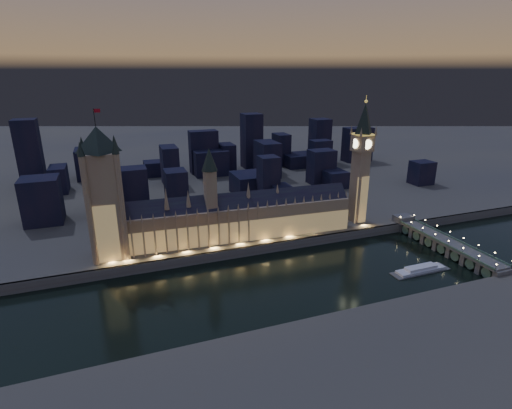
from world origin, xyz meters
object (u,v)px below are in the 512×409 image
object	(u,v)px
elizabeth_tower	(362,154)
westminster_bridge	(442,243)
river_boat	(421,270)
palace_of_westminster	(234,218)
victoria_tower	(103,187)

from	to	relation	value
elizabeth_tower	westminster_bridge	size ratio (longest dim) A/B	1.01
river_boat	palace_of_westminster	bearing A→B (deg)	142.51
palace_of_westminster	westminster_bridge	distance (m)	174.26
elizabeth_tower	westminster_bridge	world-z (taller)	elizabeth_tower
river_boat	elizabeth_tower	bearing A→B (deg)	88.30
palace_of_westminster	elizabeth_tower	size ratio (longest dim) A/B	1.77
elizabeth_tower	westminster_bridge	bearing A→B (deg)	-58.38
victoria_tower	elizabeth_tower	size ratio (longest dim) A/B	0.96
victoria_tower	elizabeth_tower	world-z (taller)	elizabeth_tower
river_boat	westminster_bridge	bearing A→B (deg)	30.01
palace_of_westminster	elizabeth_tower	bearing A→B (deg)	0.08
elizabeth_tower	palace_of_westminster	bearing A→B (deg)	-179.92
palace_of_westminster	victoria_tower	world-z (taller)	victoria_tower
victoria_tower	westminster_bridge	size ratio (longest dim) A/B	0.97
palace_of_westminster	river_boat	size ratio (longest dim) A/B	4.22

